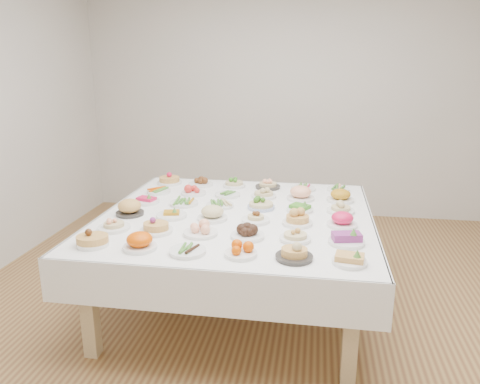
% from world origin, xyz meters
% --- Properties ---
extents(room_envelope, '(5.02, 5.02, 2.81)m').
position_xyz_m(room_envelope, '(0.00, 0.00, 1.83)').
color(room_envelope, olive).
rests_on(room_envelope, ground).
extents(display_table, '(2.01, 2.01, 0.75)m').
position_xyz_m(display_table, '(-0.23, 0.07, 0.68)').
color(display_table, white).
rests_on(display_table, ground).
extents(dish_0, '(0.20, 0.20, 0.13)m').
position_xyz_m(dish_0, '(-1.00, -0.70, 0.81)').
color(dish_0, white).
rests_on(dish_0, display_table).
extents(dish_1, '(0.21, 0.21, 0.11)m').
position_xyz_m(dish_1, '(-0.69, -0.70, 0.80)').
color(dish_1, white).
rests_on(dish_1, display_table).
extents(dish_2, '(0.22, 0.22, 0.05)m').
position_xyz_m(dish_2, '(-0.39, -0.72, 0.77)').
color(dish_2, white).
rests_on(dish_2, display_table).
extents(dish_3, '(0.19, 0.19, 0.09)m').
position_xyz_m(dish_3, '(-0.07, -0.70, 0.79)').
color(dish_3, white).
rests_on(dish_3, display_table).
extents(dish_4, '(0.22, 0.22, 0.12)m').
position_xyz_m(dish_4, '(0.24, -0.70, 0.81)').
color(dish_4, '#2D2B28').
rests_on(dish_4, display_table).
extents(dish_5, '(0.19, 0.19, 0.09)m').
position_xyz_m(dish_5, '(0.56, -0.71, 0.79)').
color(dish_5, white).
rests_on(dish_5, display_table).
extents(dish_6, '(0.22, 0.22, 0.10)m').
position_xyz_m(dish_6, '(-1.00, -0.40, 0.79)').
color(dish_6, white).
rests_on(dish_6, display_table).
extents(dish_7, '(0.22, 0.22, 0.13)m').
position_xyz_m(dish_7, '(-0.69, -0.41, 0.81)').
color(dish_7, white).
rests_on(dish_7, display_table).
extents(dish_8, '(0.22, 0.22, 0.10)m').
position_xyz_m(dish_8, '(-0.39, -0.41, 0.80)').
color(dish_8, white).
rests_on(dish_8, display_table).
extents(dish_9, '(0.22, 0.22, 0.10)m').
position_xyz_m(dish_9, '(-0.07, -0.41, 0.79)').
color(dish_9, white).
rests_on(dish_9, display_table).
extents(dish_10, '(0.20, 0.20, 0.10)m').
position_xyz_m(dish_10, '(0.24, -0.41, 0.79)').
color(dish_10, white).
rests_on(dish_10, display_table).
extents(dish_11, '(0.23, 0.23, 0.11)m').
position_xyz_m(dish_11, '(0.56, -0.41, 0.80)').
color(dish_11, white).
rests_on(dish_11, display_table).
extents(dish_12, '(0.20, 0.20, 0.13)m').
position_xyz_m(dish_12, '(-1.01, -0.09, 0.81)').
color(dish_12, '#2D2B28').
rests_on(dish_12, display_table).
extents(dish_13, '(0.22, 0.22, 0.09)m').
position_xyz_m(dish_13, '(-0.69, -0.09, 0.78)').
color(dish_13, white).
rests_on(dish_13, display_table).
extents(dish_14, '(0.21, 0.21, 0.11)m').
position_xyz_m(dish_14, '(-0.38, -0.09, 0.80)').
color(dish_14, white).
rests_on(dish_14, display_table).
extents(dish_15, '(0.20, 0.20, 0.10)m').
position_xyz_m(dish_15, '(-0.06, -0.09, 0.79)').
color(dish_15, white).
rests_on(dish_15, display_table).
extents(dish_16, '(0.21, 0.21, 0.14)m').
position_xyz_m(dish_16, '(0.24, -0.10, 0.82)').
color(dish_16, white).
rests_on(dish_16, display_table).
extents(dish_17, '(0.21, 0.21, 0.11)m').
position_xyz_m(dish_17, '(0.54, -0.08, 0.80)').
color(dish_17, white).
rests_on(dish_17, display_table).
extents(dish_18, '(0.21, 0.21, 0.09)m').
position_xyz_m(dish_18, '(-1.00, 0.23, 0.78)').
color(dish_18, white).
rests_on(dish_18, display_table).
extents(dish_19, '(0.22, 0.22, 0.05)m').
position_xyz_m(dish_19, '(-0.68, 0.23, 0.77)').
color(dish_19, white).
rests_on(dish_19, display_table).
extents(dish_20, '(0.23, 0.21, 0.05)m').
position_xyz_m(dish_20, '(-0.39, 0.22, 0.77)').
color(dish_20, white).
rests_on(dish_20, display_table).
extents(dish_21, '(0.21, 0.21, 0.12)m').
position_xyz_m(dish_21, '(-0.06, 0.22, 0.81)').
color(dish_21, '#4C66B2').
rests_on(dish_21, display_table).
extents(dish_22, '(0.20, 0.20, 0.09)m').
position_xyz_m(dish_22, '(0.24, 0.21, 0.79)').
color(dish_22, white).
rests_on(dish_22, display_table).
extents(dish_23, '(0.21, 0.21, 0.11)m').
position_xyz_m(dish_23, '(0.55, 0.23, 0.80)').
color(dish_23, white).
rests_on(dish_23, display_table).
extents(dish_24, '(0.21, 0.20, 0.05)m').
position_xyz_m(dish_24, '(-1.00, 0.53, 0.77)').
color(dish_24, white).
rests_on(dish_24, display_table).
extents(dish_25, '(0.21, 0.21, 0.09)m').
position_xyz_m(dish_25, '(-0.68, 0.53, 0.79)').
color(dish_25, white).
rests_on(dish_25, display_table).
extents(dish_26, '(0.21, 0.21, 0.05)m').
position_xyz_m(dish_26, '(-0.39, 0.52, 0.77)').
color(dish_26, white).
rests_on(dish_26, display_table).
extents(dish_27, '(0.21, 0.21, 0.12)m').
position_xyz_m(dish_27, '(-0.08, 0.54, 0.81)').
color(dish_27, white).
rests_on(dish_27, display_table).
extents(dish_28, '(0.22, 0.22, 0.13)m').
position_xyz_m(dish_28, '(0.23, 0.53, 0.81)').
color(dish_28, white).
rests_on(dish_28, display_table).
extents(dish_29, '(0.22, 0.22, 0.13)m').
position_xyz_m(dish_29, '(0.56, 0.53, 0.81)').
color(dish_29, white).
rests_on(dish_29, display_table).
extents(dish_30, '(0.23, 0.22, 0.14)m').
position_xyz_m(dish_30, '(-1.00, 0.84, 0.81)').
color(dish_30, white).
rests_on(dish_30, display_table).
extents(dish_31, '(0.22, 0.22, 0.09)m').
position_xyz_m(dish_31, '(-0.70, 0.83, 0.79)').
color(dish_31, white).
rests_on(dish_31, display_table).
extents(dish_32, '(0.20, 0.20, 0.11)m').
position_xyz_m(dish_32, '(-0.38, 0.83, 0.80)').
color(dish_32, white).
rests_on(dish_32, display_table).
extents(dish_33, '(0.22, 0.22, 0.12)m').
position_xyz_m(dish_33, '(-0.07, 0.84, 0.80)').
color(dish_33, '#2D2B28').
rests_on(dish_33, display_table).
extents(dish_34, '(0.21, 0.21, 0.05)m').
position_xyz_m(dish_34, '(0.24, 0.84, 0.77)').
color(dish_34, white).
rests_on(dish_34, display_table).
extents(dish_35, '(0.19, 0.19, 0.05)m').
position_xyz_m(dish_35, '(0.55, 0.85, 0.77)').
color(dish_35, white).
rests_on(dish_35, display_table).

